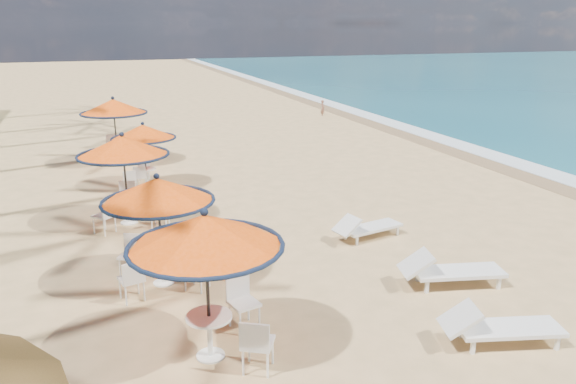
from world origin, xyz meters
The scene contains 12 objects.
ground centered at (0.00, 0.00, 0.00)m, with size 160.00×160.00×0.00m, color tan.
foam_strip centered at (9.30, 10.00, 0.00)m, with size 1.20×140.00×0.04m, color white.
wetsand_band centered at (8.40, 10.00, 0.00)m, with size 1.40×140.00×0.02m, color olive.
station_0 centered at (-4.57, 0.20, 1.95)m, with size 2.45×2.45×2.55m.
station_1 centered at (-5.04, 3.15, 1.74)m, with size 2.28×2.28×2.38m.
station_2 centered at (-5.39, 7.22, 1.83)m, with size 2.40×2.40×2.51m.
station_3 centered at (-4.60, 10.65, 1.59)m, with size 2.09×2.17×2.18m.
station_4 centered at (-5.18, 14.39, 1.90)m, with size 2.49×2.49×2.60m.
lounger_near centered at (-0.03, -1.06, 0.34)m, with size 2.14×1.14×0.73m.
lounger_mid centered at (0.50, 1.09, 0.36)m, with size 2.24×1.15×0.77m.
lounger_far centered at (0.13, 4.04, 0.31)m, with size 1.94×0.96×0.67m.
person centered at (6.75, 22.41, 0.49)m, with size 0.36×0.24×0.99m, color #885945.
Camera 1 is at (-6.14, -7.75, 5.20)m, focal length 35.00 mm.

